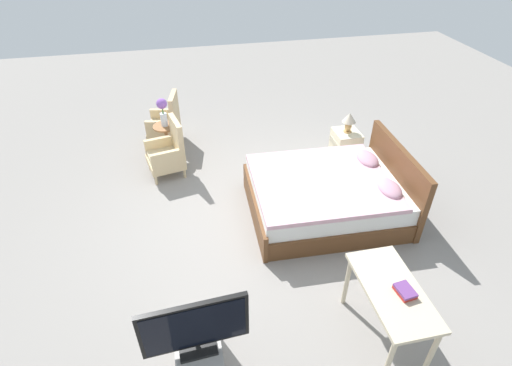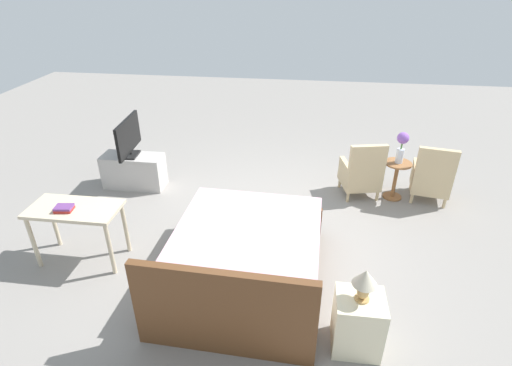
% 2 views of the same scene
% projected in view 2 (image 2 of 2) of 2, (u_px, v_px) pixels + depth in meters
% --- Properties ---
extents(ground_plane, '(16.00, 16.00, 0.00)m').
position_uv_depth(ground_plane, '(262.00, 225.00, 5.55)').
color(ground_plane, gray).
extents(bed, '(1.73, 2.13, 0.96)m').
position_uv_depth(bed, '(244.00, 261.00, 4.42)').
color(bed, brown).
rests_on(bed, ground_plane).
extents(armchair_by_window_left, '(0.63, 0.63, 0.92)m').
position_uv_depth(armchair_by_window_left, '(431.00, 178.00, 5.96)').
color(armchair_by_window_left, '#CCB284').
rests_on(armchair_by_window_left, ground_plane).
extents(armchair_by_window_right, '(0.64, 0.64, 0.92)m').
position_uv_depth(armchair_by_window_right, '(361.00, 174.00, 6.08)').
color(armchair_by_window_right, '#CCB284').
rests_on(armchair_by_window_right, ground_plane).
extents(side_table, '(0.40, 0.40, 0.60)m').
position_uv_depth(side_table, '(396.00, 176.00, 6.03)').
color(side_table, '#936038').
rests_on(side_table, ground_plane).
extents(flower_vase, '(0.17, 0.17, 0.48)m').
position_uv_depth(flower_vase, '(402.00, 144.00, 5.78)').
color(flower_vase, silver).
rests_on(flower_vase, side_table).
extents(nightstand, '(0.44, 0.41, 0.59)m').
position_uv_depth(nightstand, '(358.00, 323.00, 3.66)').
color(nightstand, beige).
rests_on(nightstand, ground_plane).
extents(table_lamp, '(0.22, 0.22, 0.33)m').
position_uv_depth(table_lamp, '(365.00, 281.00, 3.41)').
color(table_lamp, tan).
rests_on(table_lamp, nightstand).
extents(tv_stand, '(0.96, 0.40, 0.54)m').
position_uv_depth(tv_stand, '(134.00, 171.00, 6.40)').
color(tv_stand, '#B7B2AD').
rests_on(tv_stand, ground_plane).
extents(tv_flatscreen, '(0.22, 0.90, 0.60)m').
position_uv_depth(tv_flatscreen, '(128.00, 137.00, 6.12)').
color(tv_flatscreen, black).
rests_on(tv_flatscreen, tv_stand).
extents(vanity_desk, '(1.04, 0.52, 0.73)m').
position_uv_depth(vanity_desk, '(76.00, 215.00, 4.63)').
color(vanity_desk, beige).
rests_on(vanity_desk, ground_plane).
extents(book_stack, '(0.21, 0.17, 0.06)m').
position_uv_depth(book_stack, '(64.00, 208.00, 4.50)').
color(book_stack, '#AD2823').
rests_on(book_stack, vanity_desk).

